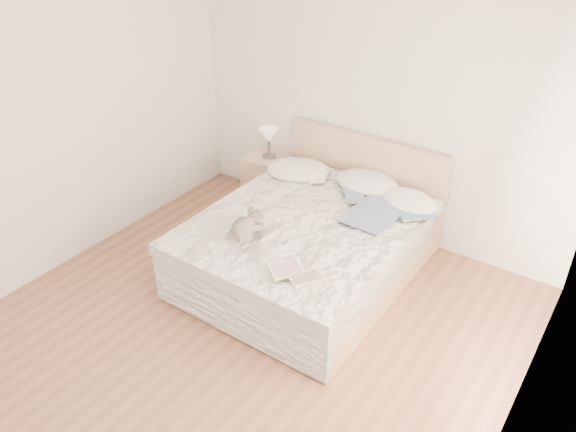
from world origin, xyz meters
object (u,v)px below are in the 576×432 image
at_px(photo_book, 312,177).
at_px(bed, 310,244).
at_px(childrens_book, 297,274).
at_px(nightstand, 267,180).
at_px(teddy_bear, 244,233).
at_px(table_lamp, 269,137).

bearing_deg(photo_book, bed, -83.56).
bearing_deg(childrens_book, photo_book, 152.55).
distance_m(nightstand, teddy_bear, 1.70).
bearing_deg(photo_book, table_lamp, 135.46).
relative_size(photo_book, childrens_book, 0.83).
xyz_separation_m(nightstand, table_lamp, (0.03, 0.01, 0.51)).
bearing_deg(bed, photo_book, 122.08).
xyz_separation_m(photo_book, teddy_bear, (0.11, -1.21, 0.02)).
xyz_separation_m(childrens_book, teddy_bear, (-0.65, 0.18, 0.02)).
bearing_deg(table_lamp, nightstand, -155.89).
height_order(photo_book, teddy_bear, teddy_bear).
bearing_deg(photo_book, childrens_book, -87.05).
bearing_deg(table_lamp, bed, -37.79).
height_order(nightstand, table_lamp, table_lamp).
bearing_deg(nightstand, photo_book, -17.44).
bearing_deg(bed, table_lamp, 142.21).
relative_size(table_lamp, photo_book, 1.07).
bearing_deg(photo_book, nightstand, 136.92).
xyz_separation_m(photo_book, childrens_book, (0.76, -1.39, 0.00)).
distance_m(nightstand, childrens_book, 2.22).
distance_m(nightstand, photo_book, 0.84).
bearing_deg(bed, childrens_book, -64.16).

